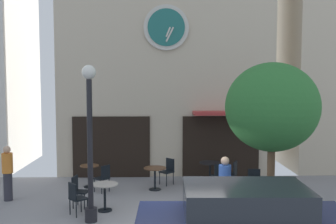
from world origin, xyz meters
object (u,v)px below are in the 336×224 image
object	(u,v)px
cafe_table_leftmost	(90,172)
cafe_table_near_curb	(105,191)
cafe_table_center_left	(155,174)
cafe_chair_mid_row	(292,191)
cafe_chair_by_entrance	(255,182)
cafe_chair_facing_wall	(168,169)
street_tree	(272,108)
cafe_chair_facing_street	(232,172)
cafe_table_center	(210,168)
street_lamp	(90,143)
cafe_chair_near_lamp	(78,189)
pedestrian_blue	(225,187)
cafe_chair_under_awning	(219,175)
cafe_chair_outer	(103,176)
cafe_chair_left_end	(76,196)
cafe_table_center_right	(263,188)
pedestrian_orange	(8,172)

from	to	relation	value
cafe_table_leftmost	cafe_table_near_curb	size ratio (longest dim) A/B	0.98
cafe_table_center_left	cafe_chair_mid_row	xyz separation A→B (m)	(3.89, -2.09, -0.01)
cafe_table_near_curb	cafe_chair_by_entrance	bearing A→B (deg)	13.25
cafe_table_near_curb	cafe_table_center_left	bearing A→B (deg)	56.76
cafe_chair_facing_wall	cafe_table_near_curb	bearing A→B (deg)	-123.03
street_tree	cafe_chair_facing_wall	bearing A→B (deg)	125.83
cafe_chair_facing_street	cafe_chair_facing_wall	distance (m)	2.23
cafe_table_center	cafe_chair_by_entrance	distance (m)	2.10
cafe_chair_facing_street	cafe_chair_facing_wall	xyz separation A→B (m)	(-2.18, 0.47, 0.00)
street_lamp	cafe_table_leftmost	xyz separation A→B (m)	(-0.61, 3.34, -1.53)
street_tree	cafe_chair_facing_wall	xyz separation A→B (m)	(-2.59, 3.58, -2.40)
cafe_chair_near_lamp	pedestrian_blue	distance (m)	4.19
cafe_chair_under_awning	pedestrian_blue	bearing A→B (deg)	-95.77
cafe_chair_by_entrance	pedestrian_blue	world-z (taller)	pedestrian_blue
street_tree	cafe_table_leftmost	bearing A→B (deg)	148.39
cafe_chair_facing_street	cafe_chair_outer	world-z (taller)	same
street_lamp	cafe_chair_by_entrance	bearing A→B (deg)	21.94
cafe_chair_mid_row	street_tree	bearing A→B (deg)	-137.40
cafe_table_leftmost	cafe_chair_near_lamp	distance (m)	2.15
cafe_chair_facing_street	cafe_chair_by_entrance	world-z (taller)	same
cafe_chair_mid_row	cafe_table_near_curb	bearing A→B (deg)	-179.87
pedestrian_blue	cafe_chair_under_awning	bearing A→B (deg)	84.23
street_lamp	cafe_chair_left_end	distance (m)	1.66
cafe_chair_outer	cafe_chair_facing_wall	world-z (taller)	same
cafe_table_near_curb	cafe_table_center_left	size ratio (longest dim) A/B	1.02
cafe_table_center_right	cafe_chair_under_awning	distance (m)	2.04
cafe_chair_under_awning	street_lamp	bearing A→B (deg)	-142.75
cafe_chair_mid_row	pedestrian_blue	distance (m)	2.23
cafe_table_center_right	cafe_chair_facing_wall	xyz separation A→B (m)	(-2.67, 2.60, -0.02)
street_lamp	cafe_chair_near_lamp	world-z (taller)	street_lamp
street_lamp	cafe_table_center_left	size ratio (longest dim) A/B	5.36
cafe_table_center_right	pedestrian_blue	bearing A→B (deg)	-141.45
cafe_table_center_right	cafe_chair_facing_street	size ratio (longest dim) A/B	0.86
cafe_chair_near_lamp	cafe_chair_by_entrance	xyz separation A→B (m)	(5.27, 0.71, 0.00)
cafe_table_center	cafe_chair_by_entrance	xyz separation A→B (m)	(1.15, -1.75, -0.03)
cafe_table_center	cafe_chair_near_lamp	distance (m)	4.80
cafe_table_leftmost	cafe_chair_facing_street	distance (m)	4.87
cafe_table_near_curb	cafe_table_center	distance (m)	4.34
cafe_table_leftmost	cafe_chair_mid_row	size ratio (longest dim) A/B	0.84
cafe_table_center_right	cafe_chair_facing_street	xyz separation A→B (m)	(-0.49, 2.13, -0.02)
pedestrian_blue	pedestrian_orange	bearing A→B (deg)	163.66
street_tree	cafe_table_center_right	xyz separation A→B (m)	(0.08, 0.98, -2.39)
street_tree	cafe_chair_left_end	distance (m)	5.70
cafe_table_center_right	cafe_table_leftmost	bearing A→B (deg)	157.05
pedestrian_orange	cafe_chair_facing_wall	bearing A→B (deg)	20.04
street_tree	cafe_table_center_right	world-z (taller)	street_tree
pedestrian_orange	cafe_chair_mid_row	bearing A→B (deg)	-7.02
cafe_table_center_left	cafe_chair_under_awning	bearing A→B (deg)	-2.77
cafe_chair_near_lamp	cafe_chair_under_awning	bearing A→B (deg)	21.07
cafe_chair_left_end	cafe_chair_facing_wall	xyz separation A→B (m)	(2.56, 3.20, 0.00)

